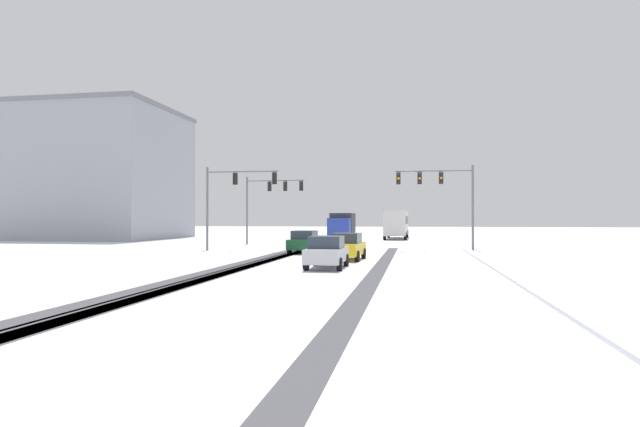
{
  "coord_description": "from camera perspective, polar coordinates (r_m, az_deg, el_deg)",
  "views": [
    {
      "loc": [
        5.74,
        -7.5,
        2.5
      ],
      "look_at": [
        0.0,
        24.94,
        2.8
      ],
      "focal_mm": 29.76,
      "sensor_mm": 36.0,
      "label": 1
    }
  ],
  "objects": [
    {
      "name": "wheel_track_left_lane",
      "position": [
        25.5,
        6.25,
        -6.14
      ],
      "size": [
        0.76,
        39.19,
        0.01
      ],
      "primitive_type": "cube",
      "color": "#4C4C51",
      "rests_on": "ground"
    },
    {
      "name": "car_yellow_cab_second",
      "position": [
        31.85,
        2.93,
        -3.55
      ],
      "size": [
        2.0,
        4.18,
        1.62
      ],
      "color": "yellow",
      "rests_on": "ground"
    },
    {
      "name": "box_truck_delivery",
      "position": [
        53.81,
        2.39,
        -1.44
      ],
      "size": [
        2.49,
        7.47,
        3.02
      ],
      "color": "#233899",
      "rests_on": "ground"
    },
    {
      "name": "sidewalk_kerb_right",
      "position": [
        24.36,
        23.85,
        -6.23
      ],
      "size": [
        4.0,
        39.19,
        0.12
      ],
      "primitive_type": "cube",
      "color": "white",
      "rests_on": "ground"
    },
    {
      "name": "ground_plane",
      "position": [
        9.78,
        -27.46,
        -15.3
      ],
      "size": [
        300.0,
        300.0,
        0.0
      ],
      "primitive_type": "plane",
      "color": "silver"
    },
    {
      "name": "car_dark_green_lead",
      "position": [
        38.0,
        -1.65,
        -3.06
      ],
      "size": [
        1.93,
        4.15,
        1.62
      ],
      "color": "#194C2D",
      "rests_on": "ground"
    },
    {
      "name": "traffic_signal_near_left",
      "position": [
        41.58,
        -9.48,
        2.43
      ],
      "size": [
        5.79,
        0.4,
        6.5
      ],
      "color": "slate",
      "rests_on": "ground"
    },
    {
      "name": "car_silver_third",
      "position": [
        26.54,
        0.74,
        -4.16
      ],
      "size": [
        1.84,
        4.1,
        1.62
      ],
      "color": "#B7BABF",
      "rests_on": "ground"
    },
    {
      "name": "traffic_signal_far_left",
      "position": [
        50.92,
        -5.43,
        2.05
      ],
      "size": [
        5.8,
        0.56,
        6.5
      ],
      "color": "slate",
      "rests_on": "ground"
    },
    {
      "name": "office_building_far_left_block",
      "position": [
        71.27,
        -22.88,
        3.93
      ],
      "size": [
        19.04,
        16.76,
        15.93
      ],
      "color": "#9399A3",
      "rests_on": "ground"
    },
    {
      "name": "wheel_track_oncoming",
      "position": [
        26.81,
        -8.44,
        -5.86
      ],
      "size": [
        0.75,
        39.19,
        0.01
      ],
      "primitive_type": "cube",
      "color": "#4C4C51",
      "rests_on": "ground"
    },
    {
      "name": "traffic_signal_near_right",
      "position": [
        41.15,
        12.88,
        2.68
      ],
      "size": [
        5.91,
        0.53,
        6.5
      ],
      "color": "slate",
      "rests_on": "ground"
    },
    {
      "name": "bus_oncoming",
      "position": [
        65.62,
        8.23,
        -0.96
      ],
      "size": [
        2.81,
        11.04,
        3.38
      ],
      "color": "silver",
      "rests_on": "ground"
    },
    {
      "name": "wheel_track_center",
      "position": [
        26.84,
        -8.62,
        -5.85
      ],
      "size": [
        1.17,
        39.19,
        0.01
      ],
      "primitive_type": "cube",
      "color": "#4C4C51",
      "rests_on": "ground"
    },
    {
      "name": "wheel_track_right_lane",
      "position": [
        27.14,
        -10.43,
        -5.79
      ],
      "size": [
        0.95,
        39.19,
        0.01
      ],
      "primitive_type": "cube",
      "color": "#4C4C51",
      "rests_on": "ground"
    }
  ]
}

